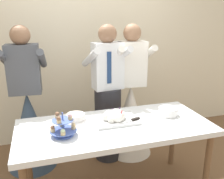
{
  "coord_description": "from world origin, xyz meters",
  "views": [
    {
      "loc": [
        -0.64,
        -2.01,
        1.77
      ],
      "look_at": [
        0.01,
        0.15,
        1.07
      ],
      "focal_mm": 39.75,
      "sensor_mm": 36.0,
      "label": 1
    }
  ],
  "objects_px": {
    "main_cake_tray": "(115,117)",
    "person_bride": "(130,111)",
    "round_cake": "(76,118)",
    "person_groom": "(108,102)",
    "person_guest": "(29,121)",
    "plate_stack": "(168,112)",
    "dessert_table": "(115,132)",
    "cupcake_stand": "(63,127)"
  },
  "relations": [
    {
      "from": "dessert_table",
      "to": "main_cake_tray",
      "type": "relative_size",
      "value": 4.17
    },
    {
      "from": "plate_stack",
      "to": "round_cake",
      "type": "xyz_separation_m",
      "value": [
        -0.93,
        0.14,
        -0.01
      ]
    },
    {
      "from": "main_cake_tray",
      "to": "person_guest",
      "type": "bearing_deg",
      "value": 139.44
    },
    {
      "from": "cupcake_stand",
      "to": "round_cake",
      "type": "xyz_separation_m",
      "value": [
        0.15,
        0.28,
        -0.05
      ]
    },
    {
      "from": "main_cake_tray",
      "to": "person_guest",
      "type": "xyz_separation_m",
      "value": [
        -0.82,
        0.7,
        -0.23
      ]
    },
    {
      "from": "plate_stack",
      "to": "person_groom",
      "type": "height_order",
      "value": "person_groom"
    },
    {
      "from": "main_cake_tray",
      "to": "plate_stack",
      "type": "distance_m",
      "value": 0.56
    },
    {
      "from": "main_cake_tray",
      "to": "person_guest",
      "type": "height_order",
      "value": "person_guest"
    },
    {
      "from": "main_cake_tray",
      "to": "round_cake",
      "type": "bearing_deg",
      "value": 160.34
    },
    {
      "from": "main_cake_tray",
      "to": "person_bride",
      "type": "xyz_separation_m",
      "value": [
        0.41,
        0.66,
        -0.23
      ]
    },
    {
      "from": "person_bride",
      "to": "person_guest",
      "type": "bearing_deg",
      "value": 177.88
    },
    {
      "from": "dessert_table",
      "to": "main_cake_tray",
      "type": "bearing_deg",
      "value": 73.01
    },
    {
      "from": "dessert_table",
      "to": "person_guest",
      "type": "relative_size",
      "value": 1.08
    },
    {
      "from": "dessert_table",
      "to": "cupcake_stand",
      "type": "bearing_deg",
      "value": -171.73
    },
    {
      "from": "person_guest",
      "to": "person_groom",
      "type": "bearing_deg",
      "value": -5.31
    },
    {
      "from": "person_groom",
      "to": "person_guest",
      "type": "bearing_deg",
      "value": 174.69
    },
    {
      "from": "cupcake_stand",
      "to": "person_guest",
      "type": "xyz_separation_m",
      "value": [
        -0.31,
        0.85,
        -0.27
      ]
    },
    {
      "from": "main_cake_tray",
      "to": "person_groom",
      "type": "relative_size",
      "value": 0.26
    },
    {
      "from": "plate_stack",
      "to": "person_bride",
      "type": "distance_m",
      "value": 0.72
    },
    {
      "from": "dessert_table",
      "to": "main_cake_tray",
      "type": "height_order",
      "value": "main_cake_tray"
    },
    {
      "from": "main_cake_tray",
      "to": "round_cake",
      "type": "xyz_separation_m",
      "value": [
        -0.36,
        0.13,
        -0.01
      ]
    },
    {
      "from": "person_groom",
      "to": "main_cake_tray",
      "type": "bearing_deg",
      "value": -99.25
    },
    {
      "from": "person_guest",
      "to": "plate_stack",
      "type": "bearing_deg",
      "value": -27.25
    },
    {
      "from": "cupcake_stand",
      "to": "person_groom",
      "type": "bearing_deg",
      "value": 51.42
    },
    {
      "from": "round_cake",
      "to": "person_guest",
      "type": "bearing_deg",
      "value": 128.72
    },
    {
      "from": "person_bride",
      "to": "person_guest",
      "type": "height_order",
      "value": "same"
    },
    {
      "from": "main_cake_tray",
      "to": "plate_stack",
      "type": "xyz_separation_m",
      "value": [
        0.56,
        -0.01,
        -0.0
      ]
    },
    {
      "from": "person_groom",
      "to": "person_bride",
      "type": "relative_size",
      "value": 1.0
    },
    {
      "from": "person_groom",
      "to": "cupcake_stand",
      "type": "bearing_deg",
      "value": -128.58
    },
    {
      "from": "dessert_table",
      "to": "plate_stack",
      "type": "distance_m",
      "value": 0.6
    },
    {
      "from": "main_cake_tray",
      "to": "person_groom",
      "type": "distance_m",
      "value": 0.63
    },
    {
      "from": "round_cake",
      "to": "person_guest",
      "type": "relative_size",
      "value": 0.14
    },
    {
      "from": "dessert_table",
      "to": "plate_stack",
      "type": "bearing_deg",
      "value": 6.43
    },
    {
      "from": "person_guest",
      "to": "main_cake_tray",
      "type": "bearing_deg",
      "value": -40.56
    },
    {
      "from": "cupcake_stand",
      "to": "plate_stack",
      "type": "relative_size",
      "value": 1.17
    },
    {
      "from": "person_bride",
      "to": "round_cake",
      "type": "bearing_deg",
      "value": -145.66
    },
    {
      "from": "person_groom",
      "to": "person_guest",
      "type": "distance_m",
      "value": 0.94
    },
    {
      "from": "cupcake_stand",
      "to": "person_bride",
      "type": "xyz_separation_m",
      "value": [
        0.92,
        0.8,
        -0.27
      ]
    },
    {
      "from": "cupcake_stand",
      "to": "round_cake",
      "type": "relative_size",
      "value": 0.96
    },
    {
      "from": "dessert_table",
      "to": "round_cake",
      "type": "relative_size",
      "value": 7.5
    },
    {
      "from": "dessert_table",
      "to": "cupcake_stand",
      "type": "relative_size",
      "value": 7.83
    },
    {
      "from": "plate_stack",
      "to": "person_guest",
      "type": "bearing_deg",
      "value": 152.75
    }
  ]
}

